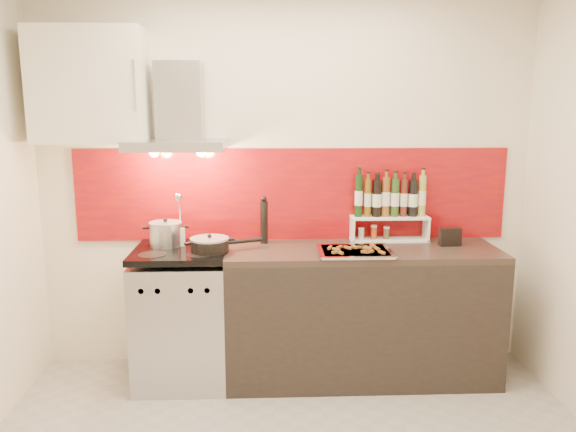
{
  "coord_description": "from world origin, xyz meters",
  "views": [
    {
      "loc": [
        -0.14,
        -2.48,
        1.82
      ],
      "look_at": [
        0.0,
        0.95,
        1.15
      ],
      "focal_mm": 35.0,
      "sensor_mm": 36.0,
      "label": 1
    }
  ],
  "objects_px": {
    "stock_pot": "(166,234)",
    "pepper_mill": "(264,220)",
    "baking_tray": "(355,251)",
    "counter": "(361,313)",
    "range_stove": "(183,317)",
    "saute_pan": "(211,244)"
  },
  "relations": [
    {
      "from": "range_stove",
      "to": "counter",
      "type": "height_order",
      "value": "range_stove"
    },
    {
      "from": "counter",
      "to": "saute_pan",
      "type": "xyz_separation_m",
      "value": [
        -0.99,
        -0.08,
        0.5
      ]
    },
    {
      "from": "pepper_mill",
      "to": "counter",
      "type": "bearing_deg",
      "value": -14.48
    },
    {
      "from": "baking_tray",
      "to": "pepper_mill",
      "type": "bearing_deg",
      "value": 152.26
    },
    {
      "from": "stock_pot",
      "to": "baking_tray",
      "type": "relative_size",
      "value": 0.46
    },
    {
      "from": "counter",
      "to": "saute_pan",
      "type": "distance_m",
      "value": 1.12
    },
    {
      "from": "stock_pot",
      "to": "pepper_mill",
      "type": "bearing_deg",
      "value": 7.54
    },
    {
      "from": "baking_tray",
      "to": "range_stove",
      "type": "bearing_deg",
      "value": 173.35
    },
    {
      "from": "counter",
      "to": "stock_pot",
      "type": "relative_size",
      "value": 8.28
    },
    {
      "from": "range_stove",
      "to": "stock_pot",
      "type": "distance_m",
      "value": 0.57
    },
    {
      "from": "saute_pan",
      "to": "pepper_mill",
      "type": "distance_m",
      "value": 0.43
    },
    {
      "from": "counter",
      "to": "pepper_mill",
      "type": "distance_m",
      "value": 0.91
    },
    {
      "from": "range_stove",
      "to": "pepper_mill",
      "type": "distance_m",
      "value": 0.84
    },
    {
      "from": "pepper_mill",
      "to": "baking_tray",
      "type": "height_order",
      "value": "pepper_mill"
    },
    {
      "from": "saute_pan",
      "to": "pepper_mill",
      "type": "relative_size",
      "value": 1.41
    },
    {
      "from": "range_stove",
      "to": "baking_tray",
      "type": "relative_size",
      "value": 1.92
    },
    {
      "from": "baking_tray",
      "to": "saute_pan",
      "type": "bearing_deg",
      "value": 176.5
    },
    {
      "from": "stock_pot",
      "to": "baking_tray",
      "type": "xyz_separation_m",
      "value": [
        1.23,
        -0.22,
        -0.07
      ]
    },
    {
      "from": "range_stove",
      "to": "baking_tray",
      "type": "xyz_separation_m",
      "value": [
        1.13,
        -0.13,
        0.47
      ]
    },
    {
      "from": "range_stove",
      "to": "pepper_mill",
      "type": "relative_size",
      "value": 2.78
    },
    {
      "from": "stock_pot",
      "to": "range_stove",
      "type": "bearing_deg",
      "value": -39.89
    },
    {
      "from": "stock_pot",
      "to": "saute_pan",
      "type": "distance_m",
      "value": 0.35
    }
  ]
}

